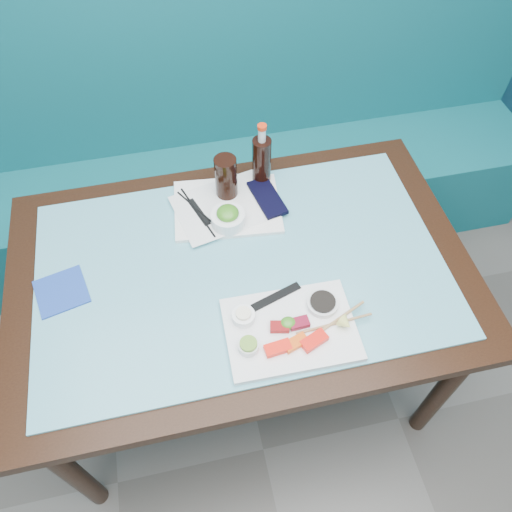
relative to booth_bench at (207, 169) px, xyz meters
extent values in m
cube|color=#0F5D64|center=(0.00, -0.07, -0.15)|extent=(3.00, 0.55, 0.45)
cube|color=#0F5D64|center=(0.00, 0.15, 0.33)|extent=(3.00, 0.12, 0.95)
cube|color=black|center=(0.00, -0.84, 0.36)|extent=(1.40, 0.90, 0.04)
cylinder|color=black|center=(-0.62, -1.21, -0.02)|extent=(0.06, 0.06, 0.71)
cylinder|color=black|center=(0.62, -1.21, -0.02)|extent=(0.06, 0.06, 0.71)
cylinder|color=black|center=(-0.62, -0.47, -0.02)|extent=(0.06, 0.06, 0.71)
cylinder|color=black|center=(0.62, -0.47, -0.02)|extent=(0.06, 0.06, 0.71)
cube|color=#5AA4B4|center=(0.00, -0.84, 0.38)|extent=(1.22, 0.76, 0.01)
cube|color=white|center=(0.09, -1.08, 0.39)|extent=(0.36, 0.26, 0.02)
cube|color=#FF190A|center=(0.04, -1.14, 0.41)|extent=(0.07, 0.04, 0.02)
cube|color=#F24E09|center=(0.09, -1.13, 0.41)|extent=(0.07, 0.05, 0.02)
cube|color=#F61509|center=(0.14, -1.14, 0.41)|extent=(0.08, 0.06, 0.02)
cube|color=maroon|center=(0.06, -1.08, 0.41)|extent=(0.06, 0.04, 0.02)
cube|color=maroon|center=(0.11, -1.08, 0.41)|extent=(0.06, 0.04, 0.02)
ellipsoid|color=#397F1D|center=(0.08, -1.07, 0.41)|extent=(0.05, 0.05, 0.02)
cylinder|color=white|center=(-0.04, -1.12, 0.41)|extent=(0.07, 0.07, 0.02)
cylinder|color=olive|center=(-0.04, -1.12, 0.43)|extent=(0.05, 0.05, 0.01)
cylinder|color=white|center=(-0.03, -1.03, 0.41)|extent=(0.07, 0.07, 0.03)
cylinder|color=white|center=(-0.03, -1.03, 0.43)|extent=(0.04, 0.04, 0.01)
cylinder|color=silver|center=(0.19, -1.03, 0.41)|extent=(0.10, 0.10, 0.02)
cylinder|color=black|center=(0.19, -1.03, 0.42)|extent=(0.08, 0.08, 0.01)
cone|color=#EEEE71|center=(0.23, -1.11, 0.42)|extent=(0.05, 0.05, 0.04)
cube|color=black|center=(0.07, -0.98, 0.40)|extent=(0.15, 0.07, 0.00)
cylinder|color=#A37C4C|center=(0.20, -1.10, 0.41)|extent=(0.23, 0.11, 0.01)
cylinder|color=#9A7148|center=(0.21, -1.10, 0.41)|extent=(0.22, 0.02, 0.01)
cube|color=white|center=(0.00, -0.60, 0.39)|extent=(0.37, 0.29, 0.01)
cube|color=silver|center=(0.00, -0.60, 0.40)|extent=(0.37, 0.30, 0.00)
cylinder|color=white|center=(-0.01, -0.67, 0.42)|extent=(0.11, 0.11, 0.04)
ellipsoid|color=#387C1C|center=(-0.01, -0.67, 0.45)|extent=(0.09, 0.09, 0.04)
cylinder|color=black|center=(0.01, -0.54, 0.47)|extent=(0.09, 0.09, 0.15)
cube|color=black|center=(0.14, -0.60, 0.40)|extent=(0.11, 0.19, 0.01)
cylinder|color=silver|center=(0.13, -0.49, 0.40)|extent=(0.01, 0.08, 0.01)
cylinder|color=black|center=(-0.10, -0.61, 0.40)|extent=(0.08, 0.23, 0.01)
cylinder|color=black|center=(-0.09, -0.61, 0.40)|extent=(0.12, 0.21, 0.01)
cube|color=black|center=(-0.09, -0.61, 0.40)|extent=(0.06, 0.13, 0.00)
cylinder|color=black|center=(0.14, -0.50, 0.47)|extent=(0.07, 0.07, 0.18)
cylinder|color=silver|center=(0.14, -0.50, 0.59)|extent=(0.03, 0.03, 0.05)
cylinder|color=red|center=(0.14, -0.50, 0.62)|extent=(0.03, 0.03, 0.01)
cube|color=#1B3C95|center=(-0.53, -0.82, 0.39)|extent=(0.17, 0.17, 0.01)
camera|label=1|loc=(-0.14, -1.69, 1.62)|focal=35.00mm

